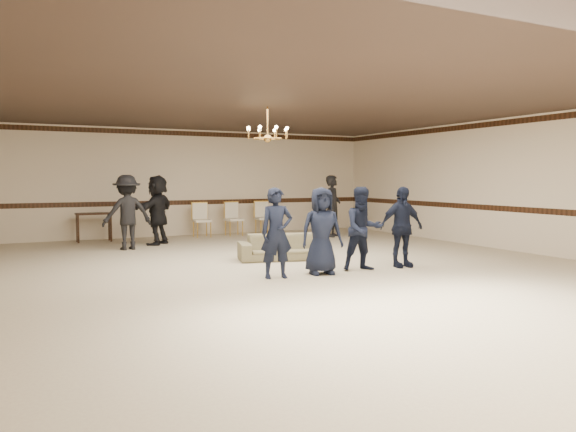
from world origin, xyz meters
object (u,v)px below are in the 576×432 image
boy_a (277,233)px  banquet_chair_mid (234,219)px  console_table (94,227)px  boy_b (322,231)px  adult_mid (157,210)px  banquet_chair_left (202,220)px  boy_d (401,227)px  settee (283,247)px  adult_left (127,212)px  adult_right (333,206)px  chandelier (268,123)px  boy_c (363,229)px  banquet_chair_right (264,218)px

boy_a → banquet_chair_mid: size_ratio=1.58×
console_table → boy_b: bearing=-66.7°
adult_mid → console_table: size_ratio=1.92×
banquet_chair_left → boy_d: bearing=-71.4°
settee → adult_mid: bearing=128.4°
boy_d → console_table: (-4.86, 7.16, -0.39)m
adult_left → banquet_chair_mid: adult_left is taller
boy_a → banquet_chair_mid: boy_a is taller
adult_mid → banquet_chair_left: (1.58, 1.19, -0.41)m
boy_d → adult_right: bearing=78.4°
chandelier → adult_left: (-2.24, 3.35, -1.96)m
adult_left → banquet_chair_left: size_ratio=1.82×
boy_c → console_table: size_ratio=1.67×
settee → banquet_chair_left: (-0.20, 5.07, 0.23)m
chandelier → boy_c: 2.95m
adult_right → banquet_chair_left: 3.89m
boy_d → adult_right: size_ratio=0.87×
settee → adult_mid: (-1.78, 3.88, 0.64)m
boy_d → console_table: 8.66m
banquet_chair_left → boy_a: bearing=-93.3°
boy_a → banquet_chair_right: size_ratio=1.58×
settee → adult_right: (3.32, 3.48, 0.64)m
settee → chandelier: bearing=-144.7°
boy_a → adult_left: size_ratio=0.87×
boy_b → banquet_chair_right: boy_b is taller
boy_d → banquet_chair_left: boy_d is taller
settee → adult_left: adult_left is taller
boy_a → adult_right: adult_right is taller
adult_right → banquet_chair_left: adult_right is taller
boy_c → console_table: 8.19m
chandelier → adult_left: 4.48m
adult_mid → banquet_chair_mid: (2.58, 1.19, -0.41)m
adult_mid → boy_a: bearing=49.8°
boy_a → adult_mid: (-0.74, 5.76, 0.12)m
boy_a → boy_b: (0.90, 0.00, 0.00)m
banquet_chair_right → console_table: 5.01m
boy_a → settee: 2.22m
boy_b → settee: bearing=96.6°
chandelier → banquet_chair_right: 6.17m
boy_a → adult_right: 6.92m
banquet_chair_left → console_table: size_ratio=1.06×
boy_c → adult_left: size_ratio=0.87×
adult_right → boy_d: bearing=-153.2°
boy_d → boy_b: bearing=-174.4°
adult_left → banquet_chair_left: adult_left is taller
adult_left → boy_a: bearing=102.1°
settee → boy_b: bearing=-80.4°
boy_b → boy_a: bearing=-169.2°
adult_mid → banquet_chair_mid: size_ratio=1.82×
boy_b → console_table: size_ratio=1.67×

